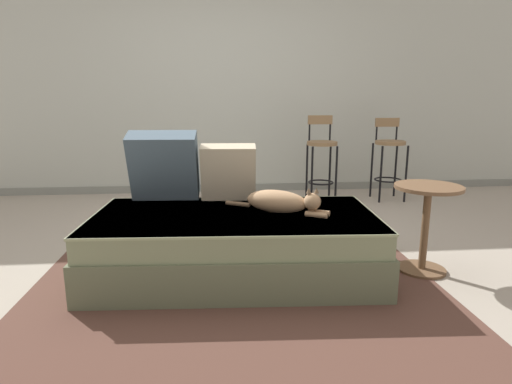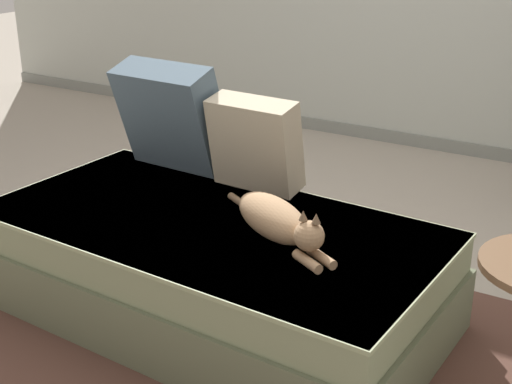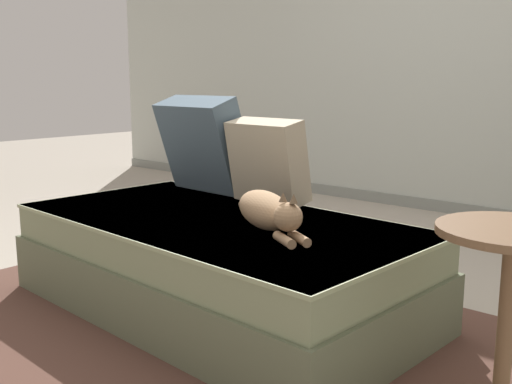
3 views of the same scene
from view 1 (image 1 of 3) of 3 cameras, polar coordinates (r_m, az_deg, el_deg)
The scene contains 11 objects.
ground_plane at distance 3.32m, azimuth -3.08°, elevation -8.09°, with size 16.00×16.00×0.00m, color #A89E8E.
wall_back_panel at distance 5.36m, azimuth -4.19°, elevation 13.94°, with size 8.00×0.10×2.60m, color #B7BCB2.
wall_baseboard_trim at distance 5.42m, azimuth -3.96°, elevation 0.57°, with size 8.00×0.02×0.09m, color gray.
area_rug at distance 2.68m, azimuth -2.49°, elevation -13.30°, with size 2.56×2.08×0.01m, color brown.
couch at distance 2.87m, azimuth -2.82°, elevation -6.88°, with size 1.91×1.07×0.42m.
throw_pillow_corner at distance 3.18m, azimuth -12.16°, elevation 3.44°, with size 0.50×0.34×0.52m.
throw_pillow_middle at distance 3.14m, azimuth -3.71°, elevation 2.67°, with size 0.41×0.23×0.42m.
cat at distance 2.81m, azimuth 3.36°, elevation -1.29°, with size 0.66×0.44×0.19m.
bar_stool_near_window at distance 4.90m, azimuth 8.72°, elevation 5.20°, with size 0.34×0.34×0.96m.
bar_stool_by_doorway at distance 5.15m, azimuth 17.33°, elevation 5.02°, with size 0.34×0.34×0.93m.
side_table at distance 3.08m, azimuth 21.74°, elevation -3.01°, with size 0.44×0.44×0.60m.
Camera 1 is at (-0.10, -3.10, 1.17)m, focal length 30.00 mm.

